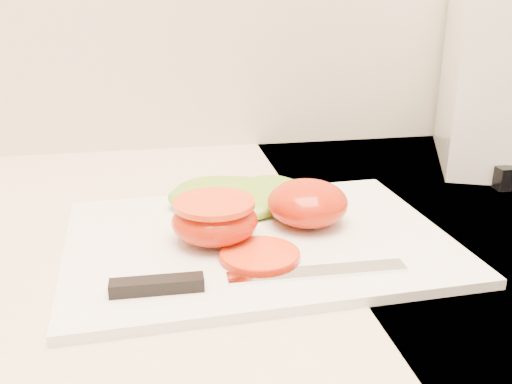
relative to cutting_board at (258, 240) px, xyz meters
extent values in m
cube|color=beige|center=(-0.10, 0.06, -0.02)|extent=(3.92, 0.65, 0.03)
cube|color=white|center=(0.00, 0.00, 0.00)|extent=(0.40, 0.30, 0.01)
ellipsoid|color=red|center=(0.06, 0.02, 0.03)|extent=(0.09, 0.09, 0.05)
ellipsoid|color=red|center=(-0.04, 0.00, 0.03)|extent=(0.09, 0.09, 0.04)
cylinder|color=red|center=(-0.04, 0.00, 0.05)|extent=(0.08, 0.08, 0.01)
cylinder|color=#FB5925|center=(-0.01, -0.05, 0.01)|extent=(0.07, 0.07, 0.01)
ellipsoid|color=#7CA32B|center=(-0.02, 0.08, 0.02)|extent=(0.16, 0.13, 0.03)
ellipsoid|color=#7CA32B|center=(0.03, 0.09, 0.02)|extent=(0.13, 0.11, 0.02)
cube|color=silver|center=(0.04, -0.09, 0.01)|extent=(0.17, 0.02, 0.00)
cube|color=black|center=(-0.10, -0.10, 0.01)|extent=(0.08, 0.02, 0.01)
camera|label=1|loc=(-0.10, -0.53, 0.25)|focal=40.00mm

